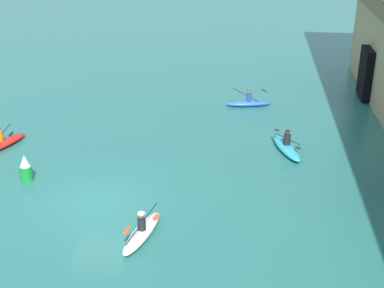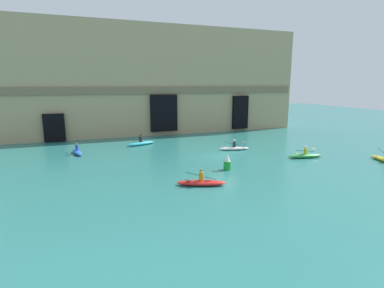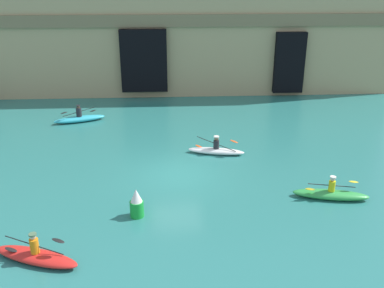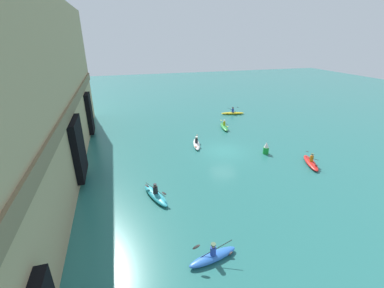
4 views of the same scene
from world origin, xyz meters
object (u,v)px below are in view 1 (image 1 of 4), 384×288
object	(u,v)px
kayak_cyan	(286,147)
marker_buoy	(26,169)
kayak_white	(142,232)
kayak_blue	(249,103)
kayak_red	(1,143)

from	to	relation	value
kayak_cyan	marker_buoy	size ratio (longest dim) A/B	2.72
kayak_white	kayak_blue	distance (m)	15.31
kayak_white	kayak_blue	size ratio (longest dim) A/B	1.08
kayak_blue	kayak_white	bearing A→B (deg)	64.69
kayak_cyan	kayak_blue	xyz separation A→B (m)	(-6.49, -2.03, -0.01)
marker_buoy	kayak_white	bearing A→B (deg)	57.50
kayak_cyan	kayak_blue	bearing A→B (deg)	179.06
kayak_cyan	kayak_red	bearing A→B (deg)	-103.55
kayak_cyan	marker_buoy	world-z (taller)	marker_buoy
marker_buoy	kayak_cyan	bearing A→B (deg)	110.84
kayak_red	kayak_blue	size ratio (longest dim) A/B	1.14
kayak_white	kayak_blue	xyz separation A→B (m)	(-14.87, 3.68, 0.02)
kayak_blue	marker_buoy	size ratio (longest dim) A/B	2.35
kayak_red	kayak_white	size ratio (longest dim) A/B	1.05
kayak_red	marker_buoy	xyz separation A→B (m)	(3.28, 2.70, 0.35)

